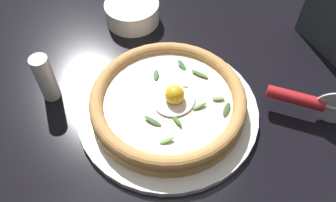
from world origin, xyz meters
TOP-DOWN VIEW (x-y plane):
  - ground_plane at (0.00, 0.00)m, footprint 2.40×2.40m
  - pizza_plate at (-0.02, 0.03)m, footprint 0.32×0.32m
  - pizza at (-0.02, 0.03)m, footprint 0.27×0.27m
  - side_bowl at (0.09, 0.28)m, footprint 0.12×0.12m
  - pizza_cutter at (0.15, -0.12)m, footprint 0.08×0.14m
  - pepper_shaker at (-0.15, 0.21)m, footprint 0.03×0.03m

SIDE VIEW (x-z plane):
  - ground_plane at x=0.00m, z-range -0.03..0.00m
  - pizza_plate at x=-0.02m, z-range 0.00..0.01m
  - side_bowl at x=0.09m, z-range 0.00..0.04m
  - pizza at x=-0.02m, z-range 0.00..0.06m
  - pizza_cutter at x=0.15m, z-range 0.00..0.08m
  - pepper_shaker at x=-0.15m, z-range 0.00..0.09m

